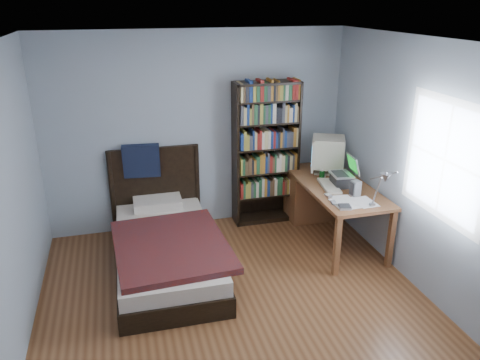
{
  "coord_description": "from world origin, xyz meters",
  "views": [
    {
      "loc": [
        -0.96,
        -3.56,
        2.83
      ],
      "look_at": [
        0.19,
        0.76,
        1.08
      ],
      "focal_mm": 35.0,
      "sensor_mm": 36.0,
      "label": 1
    }
  ],
  "objects_px": {
    "bookshelf": "(266,154)",
    "crt_monitor": "(327,153)",
    "speaker": "(356,188)",
    "soda_can": "(322,175)",
    "desk_lamp": "(384,181)",
    "desk": "(318,194)",
    "laptop": "(342,177)",
    "bed": "(165,244)",
    "keyboard": "(329,186)"
  },
  "relations": [
    {
      "from": "desk",
      "to": "desk_lamp",
      "type": "relative_size",
      "value": 3.09
    },
    {
      "from": "bookshelf",
      "to": "crt_monitor",
      "type": "bearing_deg",
      "value": -25.6
    },
    {
      "from": "crt_monitor",
      "to": "soda_can",
      "type": "bearing_deg",
      "value": -124.32
    },
    {
      "from": "soda_can",
      "to": "keyboard",
      "type": "bearing_deg",
      "value": -94.26
    },
    {
      "from": "crt_monitor",
      "to": "keyboard",
      "type": "xyz_separation_m",
      "value": [
        -0.16,
        -0.47,
        -0.25
      ]
    },
    {
      "from": "desk",
      "to": "crt_monitor",
      "type": "bearing_deg",
      "value": -49.51
    },
    {
      "from": "laptop",
      "to": "keyboard",
      "type": "bearing_deg",
      "value": -178.15
    },
    {
      "from": "crt_monitor",
      "to": "laptop",
      "type": "relative_size",
      "value": 1.5
    },
    {
      "from": "desk_lamp",
      "to": "bed",
      "type": "bearing_deg",
      "value": 155.7
    },
    {
      "from": "bookshelf",
      "to": "speaker",
      "type": "bearing_deg",
      "value": -57.7
    },
    {
      "from": "crt_monitor",
      "to": "bed",
      "type": "bearing_deg",
      "value": -167.4
    },
    {
      "from": "crt_monitor",
      "to": "soda_can",
      "type": "relative_size",
      "value": 4.73
    },
    {
      "from": "bookshelf",
      "to": "bed",
      "type": "distance_m",
      "value": 1.78
    },
    {
      "from": "bookshelf",
      "to": "bed",
      "type": "height_order",
      "value": "bookshelf"
    },
    {
      "from": "laptop",
      "to": "speaker",
      "type": "height_order",
      "value": "laptop"
    },
    {
      "from": "laptop",
      "to": "desk_lamp",
      "type": "distance_m",
      "value": 1.0
    },
    {
      "from": "desk_lamp",
      "to": "keyboard",
      "type": "bearing_deg",
      "value": 96.48
    },
    {
      "from": "laptop",
      "to": "bed",
      "type": "relative_size",
      "value": 0.17
    },
    {
      "from": "desk",
      "to": "bookshelf",
      "type": "bearing_deg",
      "value": 156.94
    },
    {
      "from": "bookshelf",
      "to": "bed",
      "type": "xyz_separation_m",
      "value": [
        -1.43,
        -0.81,
        -0.69
      ]
    },
    {
      "from": "bookshelf",
      "to": "desk",
      "type": "bearing_deg",
      "value": -23.06
    },
    {
      "from": "desk_lamp",
      "to": "bookshelf",
      "type": "height_order",
      "value": "bookshelf"
    },
    {
      "from": "desk_lamp",
      "to": "soda_can",
      "type": "xyz_separation_m",
      "value": [
        -0.09,
        1.2,
        -0.37
      ]
    },
    {
      "from": "laptop",
      "to": "bed",
      "type": "distance_m",
      "value": 2.21
    },
    {
      "from": "bed",
      "to": "laptop",
      "type": "bearing_deg",
      "value": 0.32
    },
    {
      "from": "laptop",
      "to": "speaker",
      "type": "distance_m",
      "value": 0.32
    },
    {
      "from": "crt_monitor",
      "to": "keyboard",
      "type": "bearing_deg",
      "value": -109.14
    },
    {
      "from": "speaker",
      "to": "soda_can",
      "type": "bearing_deg",
      "value": 94.4
    },
    {
      "from": "desk",
      "to": "soda_can",
      "type": "height_order",
      "value": "soda_can"
    },
    {
      "from": "desk",
      "to": "bed",
      "type": "bearing_deg",
      "value": -165.58
    },
    {
      "from": "desk_lamp",
      "to": "laptop",
      "type": "bearing_deg",
      "value": 86.46
    },
    {
      "from": "desk_lamp",
      "to": "keyboard",
      "type": "relative_size",
      "value": 1.17
    },
    {
      "from": "keyboard",
      "to": "speaker",
      "type": "relative_size",
      "value": 2.53
    },
    {
      "from": "desk_lamp",
      "to": "speaker",
      "type": "bearing_deg",
      "value": 84.2
    },
    {
      "from": "desk_lamp",
      "to": "bookshelf",
      "type": "relative_size",
      "value": 0.29
    },
    {
      "from": "laptop",
      "to": "bookshelf",
      "type": "height_order",
      "value": "bookshelf"
    },
    {
      "from": "laptop",
      "to": "soda_can",
      "type": "bearing_deg",
      "value": 119.99
    },
    {
      "from": "crt_monitor",
      "to": "soda_can",
      "type": "xyz_separation_m",
      "value": [
        -0.14,
        -0.21,
        -0.21
      ]
    },
    {
      "from": "crt_monitor",
      "to": "keyboard",
      "type": "relative_size",
      "value": 1.21
    },
    {
      "from": "speaker",
      "to": "laptop",
      "type": "bearing_deg",
      "value": 80.51
    },
    {
      "from": "laptop",
      "to": "desk_lamp",
      "type": "relative_size",
      "value": 0.69
    },
    {
      "from": "desk",
      "to": "bookshelf",
      "type": "xyz_separation_m",
      "value": [
        -0.65,
        0.28,
        0.52
      ]
    },
    {
      "from": "bed",
      "to": "keyboard",
      "type": "bearing_deg",
      "value": 0.19
    },
    {
      "from": "desk",
      "to": "speaker",
      "type": "distance_m",
      "value": 0.94
    },
    {
      "from": "crt_monitor",
      "to": "desk_lamp",
      "type": "relative_size",
      "value": 1.04
    },
    {
      "from": "keyboard",
      "to": "bookshelf",
      "type": "height_order",
      "value": "bookshelf"
    },
    {
      "from": "laptop",
      "to": "desk",
      "type": "bearing_deg",
      "value": 95.76
    },
    {
      "from": "desk",
      "to": "laptop",
      "type": "bearing_deg",
      "value": -84.24
    },
    {
      "from": "speaker",
      "to": "bookshelf",
      "type": "height_order",
      "value": "bookshelf"
    },
    {
      "from": "keyboard",
      "to": "soda_can",
      "type": "bearing_deg",
      "value": 94.85
    }
  ]
}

